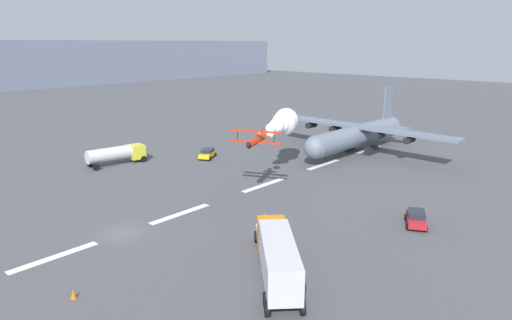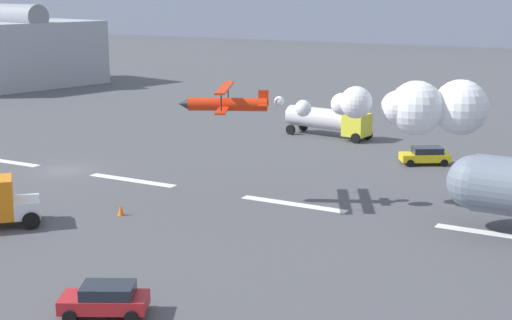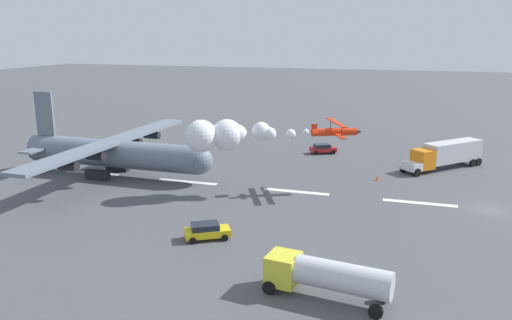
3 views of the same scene
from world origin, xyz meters
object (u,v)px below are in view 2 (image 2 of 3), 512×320
(followme_car_yellow, at_px, (105,299))
(airport_staff_sedan, at_px, (426,155))
(fuel_tanker_truck, at_px, (329,120))
(traffic_cone_far, at_px, (121,210))
(stunt_biplane_red, at_px, (415,107))

(followme_car_yellow, height_order, airport_staff_sedan, same)
(fuel_tanker_truck, distance_m, airport_staff_sedan, 14.33)
(fuel_tanker_truck, height_order, traffic_cone_far, fuel_tanker_truck)
(stunt_biplane_red, height_order, fuel_tanker_truck, stunt_biplane_red)
(followme_car_yellow, distance_m, traffic_cone_far, 15.95)
(stunt_biplane_red, xyz_separation_m, fuel_tanker_truck, (-15.10, 20.92, -5.32))
(followme_car_yellow, relative_size, airport_staff_sedan, 0.98)
(fuel_tanker_truck, height_order, airport_staff_sedan, fuel_tanker_truck)
(airport_staff_sedan, bearing_deg, traffic_cone_far, -119.08)
(stunt_biplane_red, relative_size, traffic_cone_far, 25.74)
(airport_staff_sedan, bearing_deg, followme_car_yellow, -96.45)
(stunt_biplane_red, xyz_separation_m, followme_car_yellow, (-7.10, -23.84, -6.25))
(stunt_biplane_red, bearing_deg, followme_car_yellow, -106.58)
(stunt_biplane_red, bearing_deg, fuel_tanker_truck, 125.82)
(airport_staff_sedan, height_order, traffic_cone_far, airport_staff_sedan)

